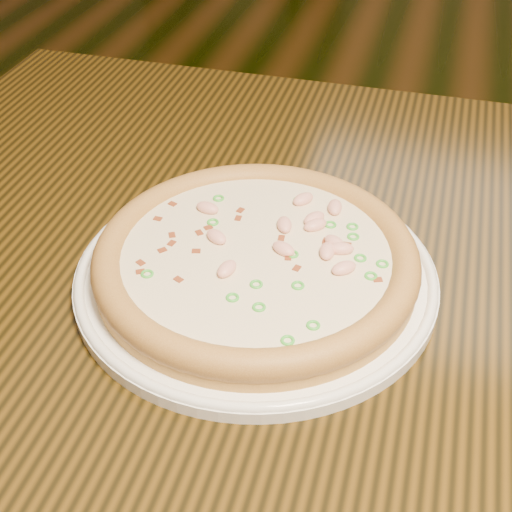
# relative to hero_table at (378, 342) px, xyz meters

# --- Properties ---
(ground) EXTENTS (9.00, 9.00, 0.00)m
(ground) POSITION_rel_hero_table_xyz_m (0.26, 0.54, -0.65)
(ground) COLOR black
(hero_table) EXTENTS (1.20, 0.80, 0.75)m
(hero_table) POSITION_rel_hero_table_xyz_m (0.00, 0.00, 0.00)
(hero_table) COLOR black
(hero_table) RESTS_ON ground
(plate) EXTENTS (0.34, 0.34, 0.02)m
(plate) POSITION_rel_hero_table_xyz_m (-0.12, -0.05, 0.11)
(plate) COLOR white
(plate) RESTS_ON hero_table
(pizza) EXTENTS (0.30, 0.30, 0.03)m
(pizza) POSITION_rel_hero_table_xyz_m (-0.12, -0.05, 0.13)
(pizza) COLOR #C08D3D
(pizza) RESTS_ON plate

